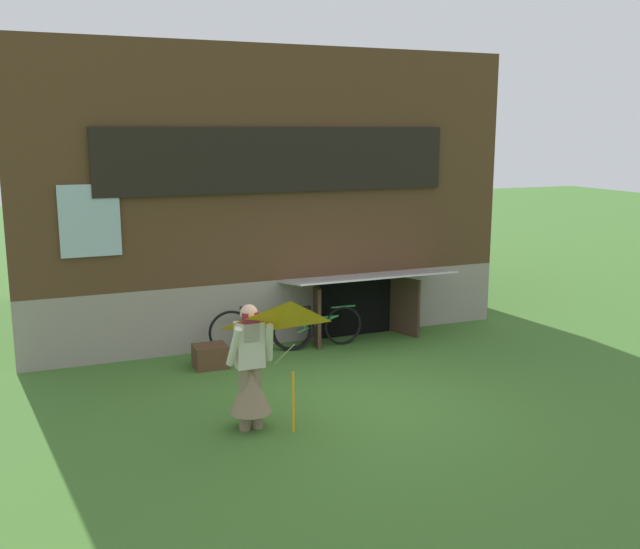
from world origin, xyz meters
name	(u,v)px	position (x,y,z in m)	size (l,w,h in m)	color
ground_plane	(354,401)	(0.00, 0.00, 0.00)	(60.00, 60.00, 0.00)	#3D6B28
log_house	(235,187)	(0.00, 5.75, 2.50)	(8.54, 6.62, 5.01)	gray
person	(250,377)	(-1.57, -0.34, 0.67)	(0.61, 0.52, 1.58)	#7F6B51
kite	(291,341)	(-1.27, -0.97, 1.27)	(1.11, 1.23, 1.56)	orange
bicycle_green	(318,327)	(0.49, 2.54, 0.35)	(1.60, 0.13, 0.73)	black
bicycle_black	(262,330)	(-0.48, 2.60, 0.39)	(1.74, 0.37, 0.80)	black
wooden_crate	(210,356)	(-1.46, 2.18, 0.18)	(0.51, 0.43, 0.35)	#4C331E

